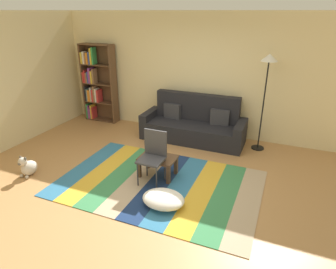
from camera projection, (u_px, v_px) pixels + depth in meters
ground_plane at (152, 183)px, 4.96m from camera, size 14.00×14.00×0.00m
back_wall at (199, 75)px, 6.60m from camera, size 6.80×0.10×2.70m
left_wall at (22, 78)px, 6.27m from camera, size 0.10×5.50×2.70m
rug at (159, 183)px, 4.95m from camera, size 3.32×2.18×0.01m
couch at (194, 125)px, 6.52m from camera, size 2.26×0.80×1.00m
bookshelf at (96, 83)px, 7.48m from camera, size 0.90×0.28×1.95m
coffee_table at (158, 161)px, 5.07m from camera, size 0.63×0.43×0.36m
pouf at (163, 199)px, 4.35m from camera, size 0.65×0.51×0.20m
dog at (28, 167)px, 5.14m from camera, size 0.22×0.35×0.40m
standing_lamp at (268, 71)px, 5.56m from camera, size 0.32×0.32×1.95m
tv_remote at (159, 155)px, 5.09m from camera, size 0.09×0.16×0.02m
folding_chair at (153, 153)px, 4.82m from camera, size 0.40×0.40×0.90m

